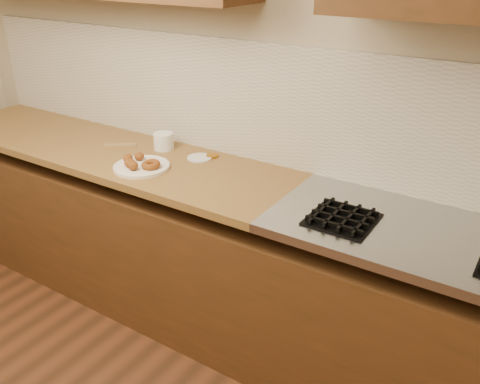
{
  "coord_description": "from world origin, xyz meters",
  "views": [
    {
      "loc": [
        1.43,
        -0.13,
        1.89
      ],
      "look_at": [
        0.34,
        1.55,
        0.93
      ],
      "focal_mm": 38.0,
      "sensor_mm": 36.0,
      "label": 1
    }
  ],
  "objects": [
    {
      "name": "butcher_block",
      "position": [
        -0.65,
        1.69,
        0.88
      ],
      "size": [
        2.3,
        0.62,
        0.04
      ],
      "primitive_type": "cube",
      "color": "olive",
      "rests_on": "base_cabinet"
    },
    {
      "name": "wooden_utensil",
      "position": [
        -0.57,
        1.75,
        0.91
      ],
      "size": [
        0.16,
        0.12,
        0.01
      ],
      "primitive_type": "cube",
      "rotation": [
        0.0,
        0.0,
        0.63
      ],
      "color": "olive",
      "rests_on": "butcher_block"
    },
    {
      "name": "donut_plate",
      "position": [
        -0.26,
        1.57,
        0.91
      ],
      "size": [
        0.28,
        0.28,
        0.02
      ],
      "primitive_type": "cylinder",
      "color": "white",
      "rests_on": "butcher_block"
    },
    {
      "name": "base_cabinet",
      "position": [
        0.0,
        1.69,
        0.39
      ],
      "size": [
        3.6,
        0.6,
        0.77
      ],
      "primitive_type": "cube",
      "color": "#4F2B15",
      "rests_on": "floor"
    },
    {
      "name": "wall_back",
      "position": [
        0.0,
        2.0,
        1.35
      ],
      "size": [
        4.0,
        0.02,
        2.7
      ],
      "primitive_type": "cube",
      "color": "#C0B095",
      "rests_on": "ground"
    },
    {
      "name": "brass_jar_lid",
      "position": [
        -0.05,
        1.89,
        0.91
      ],
      "size": [
        0.07,
        0.07,
        0.01
      ],
      "primitive_type": "cylinder",
      "rotation": [
        0.0,
        0.0,
        -0.0
      ],
      "color": "#AD7216",
      "rests_on": "butcher_block"
    },
    {
      "name": "ring_donut",
      "position": [
        -0.2,
        1.58,
        0.93
      ],
      "size": [
        0.1,
        0.1,
        0.04
      ],
      "primitive_type": "torus",
      "rotation": [
        0.1,
        0.0,
        -0.07
      ],
      "color": "brown",
      "rests_on": "donut_plate"
    },
    {
      "name": "fried_dough_chunks",
      "position": [
        -0.3,
        1.55,
        0.94
      ],
      "size": [
        0.15,
        0.17,
        0.05
      ],
      "color": "brown",
      "rests_on": "donut_plate"
    },
    {
      "name": "backsplash",
      "position": [
        0.0,
        1.99,
        1.2
      ],
      "size": [
        3.6,
        0.02,
        0.6
      ],
      "primitive_type": "cube",
      "color": "beige",
      "rests_on": "wall_back"
    },
    {
      "name": "tub_lid",
      "position": [
        -0.09,
        1.84,
        0.9
      ],
      "size": [
        0.14,
        0.14,
        0.01
      ],
      "primitive_type": "cylinder",
      "rotation": [
        0.0,
        0.0,
        -0.05
      ],
      "color": "silver",
      "rests_on": "butcher_block"
    },
    {
      "name": "stovetop",
      "position": [
        1.15,
        1.69,
        0.88
      ],
      "size": [
        1.3,
        0.62,
        0.04
      ],
      "primitive_type": "cube",
      "color": "#9EA0A5",
      "rests_on": "base_cabinet"
    },
    {
      "name": "plastic_tub",
      "position": [
        -0.34,
        1.85,
        0.94
      ],
      "size": [
        0.12,
        0.12,
        0.09
      ],
      "primitive_type": "cylinder",
      "rotation": [
        0.0,
        0.0,
        -0.07
      ],
      "color": "white",
      "rests_on": "butcher_block"
    },
    {
      "name": "burner_grates",
      "position": [
        1.13,
        1.61,
        0.91
      ],
      "size": [
        0.91,
        0.26,
        0.03
      ],
      "color": "black",
      "rests_on": "stovetop"
    }
  ]
}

